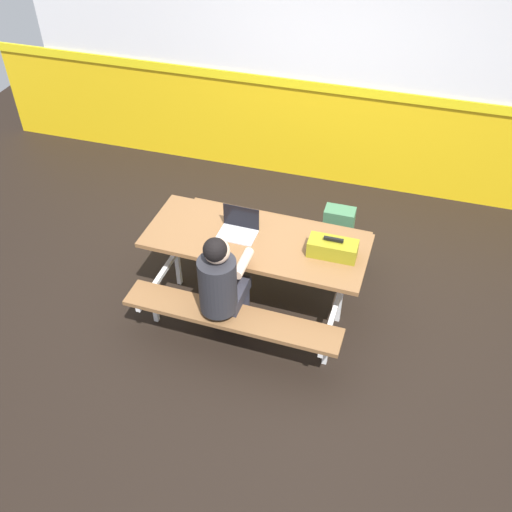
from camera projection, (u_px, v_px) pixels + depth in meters
The scene contains 7 objects.
ground_plane at pixel (266, 304), 5.41m from camera, with size 10.00×10.00×0.02m, color black.
accent_backdrop at pixel (325, 76), 6.21m from camera, with size 8.00×0.14×2.60m.
picnic_table_main at pixel (256, 254), 5.05m from camera, with size 1.91×1.60×0.74m.
student_nearer at pixel (222, 282), 4.59m from camera, with size 0.37×0.53×1.21m.
laptop_silver at pixel (239, 228), 4.98m from camera, with size 0.33×0.23×0.22m.
toolbox_grey at pixel (333, 248), 4.74m from camera, with size 0.40×0.18×0.18m.
backpack_dark at pixel (338, 227), 5.91m from camera, with size 0.30×0.22×0.44m.
Camera 1 is at (1.00, -3.67, 3.87)m, focal length 41.08 mm.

